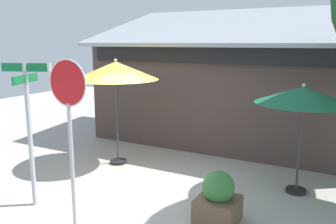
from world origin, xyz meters
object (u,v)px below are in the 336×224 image
at_px(patio_umbrella_forest_green_center, 303,96).
at_px(street_sign_post, 29,119).
at_px(stop_sign, 69,111).
at_px(sidewalk_planter, 218,200).
at_px(patio_umbrella_mustard_left, 116,71).

bearing_deg(patio_umbrella_forest_green_center, street_sign_post, -145.91).
height_order(stop_sign, patio_umbrella_forest_green_center, stop_sign).
relative_size(stop_sign, sidewalk_planter, 3.06).
xyz_separation_m(street_sign_post, sidewalk_planter, (3.52, 1.08, -1.36)).
bearing_deg(stop_sign, patio_umbrella_forest_green_center, 45.40).
bearing_deg(street_sign_post, patio_umbrella_forest_green_center, 34.09).
relative_size(street_sign_post, sidewalk_planter, 2.96).
xyz_separation_m(street_sign_post, stop_sign, (1.29, -0.24, 0.31)).
bearing_deg(patio_umbrella_forest_green_center, sidewalk_planter, -118.02).
distance_m(stop_sign, patio_umbrella_forest_green_center, 4.71).
height_order(stop_sign, patio_umbrella_mustard_left, stop_sign).
distance_m(street_sign_post, stop_sign, 1.35).
bearing_deg(stop_sign, sidewalk_planter, 30.75).
xyz_separation_m(patio_umbrella_mustard_left, sidewalk_planter, (3.51, -1.75, -2.07)).
xyz_separation_m(stop_sign, sidewalk_planter, (2.23, 1.33, -1.67)).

